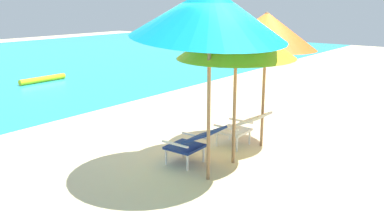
{
  "coord_description": "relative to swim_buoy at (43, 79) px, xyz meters",
  "views": [
    {
      "loc": [
        -5.38,
        -3.87,
        2.51
      ],
      "look_at": [
        0.0,
        0.3,
        0.75
      ],
      "focal_mm": 38.44,
      "sensor_mm": 36.0,
      "label": 1
    }
  ],
  "objects": [
    {
      "name": "beach_umbrella_left",
      "position": [
        -2.82,
        -8.56,
        2.28
      ],
      "size": [
        2.78,
        2.81,
        2.81
      ],
      "color": "olive",
      "rests_on": "ground_plane"
    },
    {
      "name": "ground_plane",
      "position": [
        -1.97,
        -3.91,
        -0.1
      ],
      "size": [
        40.0,
        40.0,
        0.0
      ],
      "primitive_type": "plane",
      "color": "beige"
    },
    {
      "name": "beach_umbrella_center",
      "position": [
        -2.05,
        -8.51,
        1.9
      ],
      "size": [
        2.03,
        2.02,
        2.33
      ],
      "color": "olive",
      "rests_on": "ground_plane"
    },
    {
      "name": "lounge_chair_left",
      "position": [
        -2.54,
        -8.09,
        0.31
      ],
      "size": [
        0.57,
        0.89,
        0.68
      ],
      "color": "navy",
      "rests_on": "ground_plane"
    },
    {
      "name": "beach_umbrella_right",
      "position": [
        -1.06,
        -8.48,
        1.94
      ],
      "size": [
        2.43,
        2.43,
        2.37
      ],
      "color": "olive",
      "rests_on": "ground_plane"
    },
    {
      "name": "lounge_chair_right",
      "position": [
        -1.35,
        -8.24,
        0.31
      ],
      "size": [
        0.56,
        0.88,
        0.68
      ],
      "color": "silver",
      "rests_on": "ground_plane"
    },
    {
      "name": "swim_buoy",
      "position": [
        0.0,
        0.0,
        0.0
      ],
      "size": [
        1.6,
        0.18,
        0.18
      ],
      "primitive_type": "cylinder",
      "rotation": [
        0.0,
        1.57,
        0.0
      ],
      "color": "yellow",
      "rests_on": "ocean_band"
    }
  ]
}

